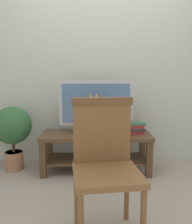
{
  "coord_description": "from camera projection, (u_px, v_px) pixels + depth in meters",
  "views": [
    {
      "loc": [
        -0.03,
        -2.28,
        1.16
      ],
      "look_at": [
        -0.01,
        0.51,
        0.73
      ],
      "focal_mm": 38.97,
      "sensor_mm": 36.0,
      "label": 1
    }
  ],
  "objects": [
    {
      "name": "ground_plane",
      "position": [
        98.0,
        192.0,
        2.43
      ],
      "size": [
        12.0,
        12.0,
        0.0
      ],
      "primitive_type": "plane",
      "color": "gray"
    },
    {
      "name": "back_wall",
      "position": [
        97.0,
        56.0,
        3.18
      ],
      "size": [
        7.0,
        0.12,
        2.8
      ],
      "primitive_type": "cube",
      "color": "#B7BCB2",
      "rests_on": "ground"
    },
    {
      "name": "tv_stand",
      "position": [
        96.0,
        144.0,
        2.93
      ],
      "size": [
        1.3,
        0.5,
        0.46
      ],
      "color": "#513823",
      "rests_on": "ground"
    },
    {
      "name": "tv",
      "position": [
        96.0,
        105.0,
        2.92
      ],
      "size": [
        0.88,
        0.2,
        0.63
      ],
      "color": "#B7B7BC",
      "rests_on": "tv_stand"
    },
    {
      "name": "media_box",
      "position": [
        94.0,
        133.0,
        2.81
      ],
      "size": [
        0.41,
        0.26,
        0.06
      ],
      "color": "#ADADB2",
      "rests_on": "tv_stand"
    },
    {
      "name": "cat",
      "position": [
        94.0,
        117.0,
        2.76
      ],
      "size": [
        0.2,
        0.33,
        0.44
      ],
      "color": "olive",
      "rests_on": "media_box"
    },
    {
      "name": "wooden_chair",
      "position": [
        105.0,
        157.0,
        1.75
      ],
      "size": [
        0.52,
        0.52,
        0.99
      ],
      "color": "brown",
      "rests_on": "ground"
    },
    {
      "name": "book_stack",
      "position": [
        136.0,
        128.0,
        2.92
      ],
      "size": [
        0.22,
        0.21,
        0.13
      ],
      "color": "#B2332D",
      "rests_on": "tv_stand"
    },
    {
      "name": "potted_plant",
      "position": [
        13.0,
        129.0,
        2.93
      ],
      "size": [
        0.46,
        0.46,
        0.78
      ],
      "color": "#9E6B4C",
      "rests_on": "ground"
    }
  ]
}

